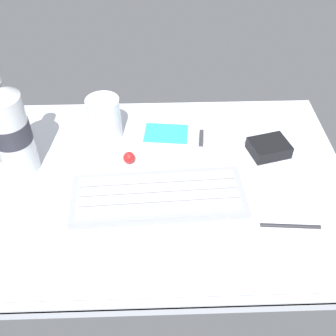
{
  "coord_description": "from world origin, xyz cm",
  "views": [
    {
      "loc": [
        -1.61,
        -50.17,
        50.62
      ],
      "look_at": [
        0.0,
        0.0,
        3.0
      ],
      "focal_mm": 43.15,
      "sensor_mm": 36.0,
      "label": 1
    }
  ],
  "objects_px": {
    "keyboard": "(158,196)",
    "stylus_pen": "(291,225)",
    "water_bottle": "(9,128)",
    "trackball_mouse": "(129,158)",
    "handheld_device": "(169,136)",
    "charger_block": "(269,148)",
    "juice_cup": "(105,120)"
  },
  "relations": [
    {
      "from": "keyboard",
      "to": "charger_block",
      "type": "xyz_separation_m",
      "value": [
        0.21,
        0.11,
        0.0
      ]
    },
    {
      "from": "keyboard",
      "to": "stylus_pen",
      "type": "height_order",
      "value": "keyboard"
    },
    {
      "from": "handheld_device",
      "to": "stylus_pen",
      "type": "xyz_separation_m",
      "value": [
        0.18,
        -0.22,
        -0.0
      ]
    },
    {
      "from": "keyboard",
      "to": "trackball_mouse",
      "type": "xyz_separation_m",
      "value": [
        -0.05,
        0.09,
        0.0
      ]
    },
    {
      "from": "stylus_pen",
      "to": "juice_cup",
      "type": "bearing_deg",
      "value": 146.88
    },
    {
      "from": "keyboard",
      "to": "charger_block",
      "type": "bearing_deg",
      "value": 28.13
    },
    {
      "from": "handheld_device",
      "to": "trackball_mouse",
      "type": "height_order",
      "value": "trackball_mouse"
    },
    {
      "from": "keyboard",
      "to": "handheld_device",
      "type": "bearing_deg",
      "value": 81.26
    },
    {
      "from": "juice_cup",
      "to": "charger_block",
      "type": "height_order",
      "value": "juice_cup"
    },
    {
      "from": "handheld_device",
      "to": "juice_cup",
      "type": "relative_size",
      "value": 1.57
    },
    {
      "from": "handheld_device",
      "to": "charger_block",
      "type": "relative_size",
      "value": 1.91
    },
    {
      "from": "water_bottle",
      "to": "stylus_pen",
      "type": "relative_size",
      "value": 2.19
    },
    {
      "from": "handheld_device",
      "to": "charger_block",
      "type": "height_order",
      "value": "charger_block"
    },
    {
      "from": "keyboard",
      "to": "handheld_device",
      "type": "relative_size",
      "value": 2.21
    },
    {
      "from": "handheld_device",
      "to": "juice_cup",
      "type": "height_order",
      "value": "juice_cup"
    },
    {
      "from": "trackball_mouse",
      "to": "water_bottle",
      "type": "bearing_deg",
      "value": -178.16
    },
    {
      "from": "charger_block",
      "to": "stylus_pen",
      "type": "distance_m",
      "value": 0.18
    },
    {
      "from": "juice_cup",
      "to": "charger_block",
      "type": "distance_m",
      "value": 0.32
    },
    {
      "from": "trackball_mouse",
      "to": "handheld_device",
      "type": "bearing_deg",
      "value": 40.24
    },
    {
      "from": "handheld_device",
      "to": "keyboard",
      "type": "bearing_deg",
      "value": -98.74
    },
    {
      "from": "stylus_pen",
      "to": "keyboard",
      "type": "bearing_deg",
      "value": 167.24
    },
    {
      "from": "handheld_device",
      "to": "water_bottle",
      "type": "bearing_deg",
      "value": -165.34
    },
    {
      "from": "keyboard",
      "to": "charger_block",
      "type": "relative_size",
      "value": 4.22
    },
    {
      "from": "trackball_mouse",
      "to": "charger_block",
      "type": "bearing_deg",
      "value": 3.99
    },
    {
      "from": "water_bottle",
      "to": "charger_block",
      "type": "height_order",
      "value": "water_bottle"
    },
    {
      "from": "juice_cup",
      "to": "charger_block",
      "type": "xyz_separation_m",
      "value": [
        0.31,
        -0.06,
        -0.03
      ]
    },
    {
      "from": "juice_cup",
      "to": "handheld_device",
      "type": "bearing_deg",
      "value": -6.54
    },
    {
      "from": "water_bottle",
      "to": "stylus_pen",
      "type": "distance_m",
      "value": 0.49
    },
    {
      "from": "keyboard",
      "to": "trackball_mouse",
      "type": "bearing_deg",
      "value": 119.03
    },
    {
      "from": "charger_block",
      "to": "juice_cup",
      "type": "bearing_deg",
      "value": 168.92
    },
    {
      "from": "keyboard",
      "to": "water_bottle",
      "type": "distance_m",
      "value": 0.27
    },
    {
      "from": "trackball_mouse",
      "to": "stylus_pen",
      "type": "relative_size",
      "value": 0.23
    }
  ]
}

